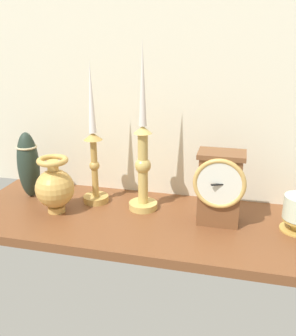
# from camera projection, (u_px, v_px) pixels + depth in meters

# --- Properties ---
(ground_plane) EXTENTS (1.00, 0.36, 0.02)m
(ground_plane) POSITION_uv_depth(u_px,v_px,m) (151.00, 223.00, 1.00)
(ground_plane) COLOR brown
(back_wall) EXTENTS (1.20, 0.02, 0.65)m
(back_wall) POSITION_uv_depth(u_px,v_px,m) (167.00, 84.00, 1.06)
(back_wall) COLOR beige
(back_wall) RESTS_ON ground_plane
(mantel_clock) EXTENTS (0.13, 0.09, 0.19)m
(mantel_clock) POSITION_uv_depth(u_px,v_px,m) (220.00, 187.00, 0.94)
(mantel_clock) COLOR brown
(mantel_clock) RESTS_ON ground_plane
(candlestick_tall_left) EXTENTS (0.07, 0.07, 0.40)m
(candlestick_tall_left) POSITION_uv_depth(u_px,v_px,m) (94.00, 154.00, 1.05)
(candlestick_tall_left) COLOR tan
(candlestick_tall_left) RESTS_ON ground_plane
(candlestick_tall_center) EXTENTS (0.08, 0.08, 0.45)m
(candlestick_tall_center) POSITION_uv_depth(u_px,v_px,m) (143.00, 158.00, 1.01)
(candlestick_tall_center) COLOR tan
(candlestick_tall_center) RESTS_ON ground_plane
(brass_vase_bulbous) EXTENTS (0.10, 0.10, 0.15)m
(brass_vase_bulbous) POSITION_uv_depth(u_px,v_px,m) (55.00, 186.00, 1.01)
(brass_vase_bulbous) COLOR tan
(brass_vase_bulbous) RESTS_ON ground_plane
(tall_ceramic_vase) EXTENTS (0.06, 0.06, 0.20)m
(tall_ceramic_vase) POSITION_uv_depth(u_px,v_px,m) (28.00, 165.00, 1.11)
(tall_ceramic_vase) COLOR #25342A
(tall_ceramic_vase) RESTS_ON ground_plane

